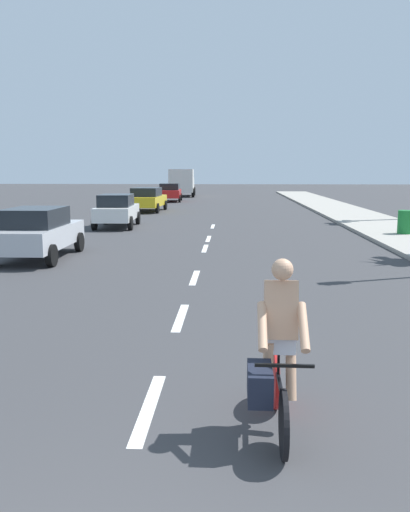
# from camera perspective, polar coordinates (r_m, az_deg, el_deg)

# --- Properties ---
(ground_plane) EXTENTS (160.00, 160.00, 0.00)m
(ground_plane) POSITION_cam_1_polar(r_m,az_deg,el_deg) (22.03, 0.58, 2.47)
(ground_plane) COLOR #38383A
(sidewalk_strip) EXTENTS (3.60, 80.00, 0.14)m
(sidewalk_strip) POSITION_cam_1_polar(r_m,az_deg,el_deg) (25.03, 19.66, 2.92)
(sidewalk_strip) COLOR #9E998E
(sidewalk_strip) RESTS_ON ground
(lane_stripe_1) EXTENTS (0.16, 1.80, 0.01)m
(lane_stripe_1) POSITION_cam_1_polar(r_m,az_deg,el_deg) (6.19, -6.25, -16.31)
(lane_stripe_1) COLOR white
(lane_stripe_1) RESTS_ON ground
(lane_stripe_2) EXTENTS (0.16, 1.80, 0.01)m
(lane_stripe_2) POSITION_cam_1_polar(r_m,az_deg,el_deg) (9.59, -2.72, -6.80)
(lane_stripe_2) COLOR white
(lane_stripe_2) RESTS_ON ground
(lane_stripe_3) EXTENTS (0.16, 1.80, 0.01)m
(lane_stripe_3) POSITION_cam_1_polar(r_m,az_deg,el_deg) (13.05, -1.15, -2.40)
(lane_stripe_3) COLOR white
(lane_stripe_3) RESTS_ON ground
(lane_stripe_4) EXTENTS (0.16, 1.80, 0.01)m
(lane_stripe_4) POSITION_cam_1_polar(r_m,az_deg,el_deg) (17.90, 0.00, 0.85)
(lane_stripe_4) COLOR white
(lane_stripe_4) RESTS_ON ground
(lane_stripe_5) EXTENTS (0.16, 1.80, 0.01)m
(lane_stripe_5) POSITION_cam_1_polar(r_m,az_deg,el_deg) (20.43, 0.38, 1.93)
(lane_stripe_5) COLOR white
(lane_stripe_5) RESTS_ON ground
(lane_stripe_6) EXTENTS (0.16, 1.80, 0.01)m
(lane_stripe_6) POSITION_cam_1_polar(r_m,az_deg,el_deg) (24.95, 0.87, 3.30)
(lane_stripe_6) COLOR white
(lane_stripe_6) RESTS_ON ground
(cyclist) EXTENTS (0.62, 1.71, 1.82)m
(cyclist) POSITION_cam_1_polar(r_m,az_deg,el_deg) (5.38, 7.87, -10.82)
(cyclist) COLOR black
(cyclist) RESTS_ON ground
(parked_car_silver) EXTENTS (1.95, 4.11, 1.57)m
(parked_car_silver) POSITION_cam_1_polar(r_m,az_deg,el_deg) (16.56, -18.07, 2.59)
(parked_car_silver) COLOR #B7BABF
(parked_car_silver) RESTS_ON ground
(parked_car_white) EXTENTS (1.99, 3.98, 1.57)m
(parked_car_white) POSITION_cam_1_polar(r_m,az_deg,el_deg) (24.92, -9.75, 5.08)
(parked_car_white) COLOR white
(parked_car_white) RESTS_ON ground
(parked_car_yellow) EXTENTS (2.20, 4.55, 1.57)m
(parked_car_yellow) POSITION_cam_1_polar(r_m,az_deg,el_deg) (34.29, -6.44, 6.33)
(parked_car_yellow) COLOR gold
(parked_car_yellow) RESTS_ON ground
(parked_car_red) EXTENTS (2.19, 4.42, 1.57)m
(parked_car_red) POSITION_cam_1_polar(r_m,az_deg,el_deg) (45.21, -3.93, 7.11)
(parked_car_red) COLOR red
(parked_car_red) RESTS_ON ground
(delivery_truck) EXTENTS (2.90, 6.35, 2.80)m
(delivery_truck) POSITION_cam_1_polar(r_m,az_deg,el_deg) (53.97, -2.58, 8.21)
(delivery_truck) COLOR beige
(delivery_truck) RESTS_ON ground
(trash_bin_far) EXTENTS (0.60, 0.60, 0.95)m
(trash_bin_far) POSITION_cam_1_polar(r_m,az_deg,el_deg) (22.46, 21.32, 3.53)
(trash_bin_far) COLOR #19722D
(trash_bin_far) RESTS_ON sidewalk_strip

